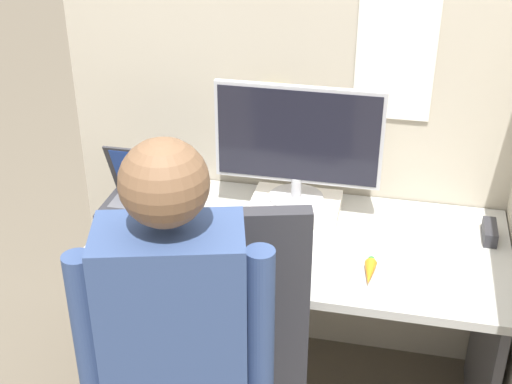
{
  "coord_description": "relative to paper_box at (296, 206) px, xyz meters",
  "views": [
    {
      "loc": [
        0.29,
        -1.67,
        1.98
      ],
      "look_at": [
        -0.12,
        0.17,
        0.96
      ],
      "focal_mm": 50.0,
      "sensor_mm": 36.0,
      "label": 1
    }
  ],
  "objects": [
    {
      "name": "cubicle_panel_back",
      "position": [
        0.05,
        0.2,
        0.03
      ],
      "size": [
        1.87,
        0.05,
        1.53
      ],
      "color": "#B7AD99",
      "rests_on": "ground"
    },
    {
      "name": "paper_box",
      "position": [
        0.0,
        0.0,
        0.0
      ],
      "size": [
        0.31,
        0.2,
        0.06
      ],
      "color": "white",
      "rests_on": "desk"
    },
    {
      "name": "carrot_toy",
      "position": [
        0.29,
        -0.34,
        -0.01
      ],
      "size": [
        0.04,
        0.14,
        0.04
      ],
      "color": "orange",
      "rests_on": "desk"
    },
    {
      "name": "laptop",
      "position": [
        -0.51,
        -0.08,
        0.02
      ],
      "size": [
        0.33,
        0.22,
        0.22
      ],
      "color": "#2D2D33",
      "rests_on": "desk"
    },
    {
      "name": "stapler",
      "position": [
        0.66,
        -0.03,
        -0.0
      ],
      "size": [
        0.04,
        0.13,
        0.05
      ],
      "color": "#2D2D33",
      "rests_on": "desk"
    },
    {
      "name": "desk",
      "position": [
        0.04,
        -0.16,
        -0.21
      ],
      "size": [
        1.37,
        0.67,
        0.71
      ],
      "color": "#B7B7B2",
      "rests_on": "ground"
    },
    {
      "name": "monitor",
      "position": [
        -0.0,
        0.0,
        0.25
      ],
      "size": [
        0.57,
        0.19,
        0.42
      ],
      "color": "#B2B2B7",
      "rests_on": "paper_box"
    },
    {
      "name": "mouse",
      "position": [
        -0.23,
        -0.2,
        -0.01
      ],
      "size": [
        0.07,
        0.05,
        0.03
      ],
      "color": "black",
      "rests_on": "desk"
    },
    {
      "name": "person",
      "position": [
        -0.16,
        -0.96,
        0.06
      ],
      "size": [
        0.46,
        0.49,
        1.38
      ],
      "color": "brown",
      "rests_on": "ground"
    }
  ]
}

